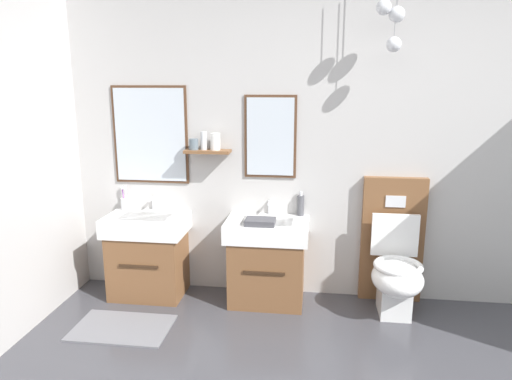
# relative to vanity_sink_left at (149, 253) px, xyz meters

# --- Properties ---
(wall_back) EXTENTS (5.11, 0.41, 2.64)m
(wall_back) POSITION_rel_vanity_sink_left_xyz_m (1.78, 0.25, 0.97)
(wall_back) COLOR #B7B5B2
(wall_back) RESTS_ON ground
(bath_mat) EXTENTS (0.68, 0.44, 0.01)m
(bath_mat) POSITION_rel_vanity_sink_left_xyz_m (0.00, -0.58, -0.34)
(bath_mat) COLOR slate
(bath_mat) RESTS_ON ground
(vanity_sink_left) EXTENTS (0.64, 0.46, 0.67)m
(vanity_sink_left) POSITION_rel_vanity_sink_left_xyz_m (0.00, 0.00, 0.00)
(vanity_sink_left) COLOR brown
(vanity_sink_left) RESTS_ON ground
(tap_on_left_sink) EXTENTS (0.03, 0.13, 0.11)m
(tap_on_left_sink) POSITION_rel_vanity_sink_left_xyz_m (0.00, 0.16, 0.39)
(tap_on_left_sink) COLOR silver
(tap_on_left_sink) RESTS_ON vanity_sink_left
(vanity_sink_right) EXTENTS (0.64, 0.46, 0.67)m
(vanity_sink_right) POSITION_rel_vanity_sink_left_xyz_m (0.97, 0.00, 0.00)
(vanity_sink_right) COLOR brown
(vanity_sink_right) RESTS_ON ground
(tap_on_right_sink) EXTENTS (0.03, 0.13, 0.11)m
(tap_on_right_sink) POSITION_rel_vanity_sink_left_xyz_m (0.97, 0.16, 0.39)
(tap_on_right_sink) COLOR silver
(tap_on_right_sink) RESTS_ON vanity_sink_right
(toilet) EXTENTS (0.48, 0.62, 1.00)m
(toilet) POSITION_rel_vanity_sink_left_xyz_m (1.94, -0.01, 0.03)
(toilet) COLOR brown
(toilet) RESTS_ON ground
(toothbrush_cup) EXTENTS (0.07, 0.07, 0.21)m
(toothbrush_cup) POSITION_rel_vanity_sink_left_xyz_m (-0.24, 0.15, 0.38)
(toothbrush_cup) COLOR silver
(toothbrush_cup) RESTS_ON vanity_sink_left
(soap_dispenser) EXTENTS (0.06, 0.06, 0.20)m
(soap_dispenser) POSITION_rel_vanity_sink_left_xyz_m (1.22, 0.16, 0.41)
(soap_dispenser) COLOR #4C4C51
(soap_dispenser) RESTS_ON vanity_sink_right
(folded_hand_towel) EXTENTS (0.22, 0.16, 0.04)m
(folded_hand_towel) POSITION_rel_vanity_sink_left_xyz_m (0.93, -0.13, 0.34)
(folded_hand_towel) COLOR #47474C
(folded_hand_towel) RESTS_ON vanity_sink_right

